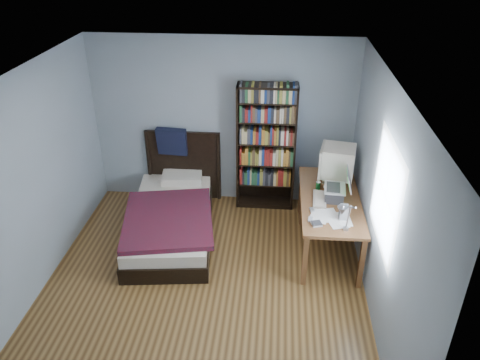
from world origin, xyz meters
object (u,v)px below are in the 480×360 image
Objects in this scene: bookshelf at (266,148)px; desk at (326,200)px; laptop at (336,191)px; keyboard at (320,199)px; bed at (172,215)px; soda_can at (318,186)px; crt_monitor at (336,162)px; speaker at (344,212)px; desk_lamp at (343,212)px.

desk is at bearing -30.46° from bookshelf.
laptop is at bearing -47.59° from bookshelf.
keyboard is 2.04m from bed.
soda_can is (-0.15, -0.26, 0.37)m from desk.
bookshelf is at bearing 151.19° from crt_monitor.
laptop is at bearing 14.12° from keyboard.
speaker is 0.10× the size of bookshelf.
desk is 4.13× the size of keyboard.
crt_monitor is 0.95m from speaker.
speaker is (0.10, 0.56, -0.36)m from desk_lamp.
bookshelf is at bearing 126.62° from speaker.
bed is at bearing -178.83° from soda_can.
keyboard reaches higher than desk.
bed is (-2.22, 0.64, -0.57)m from speaker.
laptop is (-0.03, -0.48, -0.17)m from crt_monitor.
bookshelf is 0.84× the size of bed.
speaker is (0.11, -0.94, 0.40)m from desk.
laptop reaches higher than speaker.
soda_can is 2.04m from bed.
keyboard is 0.22× the size of bookshelf.
bed is (-2.11, -0.30, -0.17)m from desk.
desk_lamp is 0.30× the size of bookshelf.
desk is at bearing 90.22° from desk_lamp.
desk_lamp is 1.31m from soda_can.
desk is 9.19× the size of speaker.
keyboard is at bearing 98.71° from desk_lamp.
desk is 2.14m from bed.
desk_lamp is 0.67m from speaker.
keyboard is 0.48m from speaker.
speaker is at bearing -15.97° from bed.
keyboard is 1.28m from bookshelf.
desk_lamp is at bearing -93.16° from crt_monitor.
crt_monitor is 0.42m from soda_can.
keyboard is (-0.20, -0.04, -0.10)m from laptop.
keyboard is 0.18× the size of bed.
speaker is (0.25, -0.41, 0.08)m from keyboard.
laptop is 0.22× the size of bookshelf.
speaker is 1.66× the size of soda_can.
desk is at bearing 169.90° from crt_monitor.
keyboard is at bearing -104.91° from desk.
soda_can is (-0.15, 1.24, -0.39)m from desk_lamp.
bed is at bearing -172.52° from crt_monitor.
bed is (-1.25, -0.81, -0.69)m from bookshelf.
bookshelf reaches higher than bed.
speaker is 2.38m from bed.
bed is at bearing 166.81° from speaker.
soda_can is 0.05× the size of bed.
bookshelf is (-0.86, 0.51, 0.53)m from desk.
bed is at bearing -171.79° from desk.
desk_lamp is at bearing -89.78° from desk.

